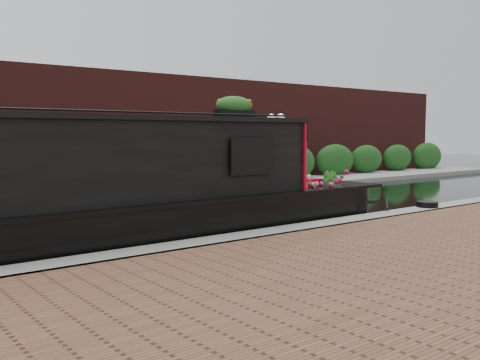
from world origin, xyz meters
TOP-DOWN VIEW (x-y plane):
  - ground at (0.00, 0.00)m, footprint 80.00×80.00m
  - near_bank_coping at (0.00, -3.30)m, footprint 40.00×0.60m
  - far_bank_path at (0.00, 4.20)m, footprint 40.00×2.40m
  - far_hedge at (0.00, 5.10)m, footprint 40.00×1.10m
  - far_brick_wall at (0.00, 7.20)m, footprint 40.00×1.00m
  - narrowboat at (-2.68, -1.83)m, footprint 11.97×2.22m
  - rope_fender at (3.72, -1.84)m, footprint 0.36×0.37m
  - coiled_mooring_rope at (4.75, -3.22)m, footprint 0.47×0.47m

SIDE VIEW (x-z plane):
  - ground at x=0.00m, z-range 0.00..0.00m
  - near_bank_coping at x=0.00m, z-range -0.25..0.25m
  - far_bank_path at x=0.00m, z-range -0.17..0.17m
  - far_hedge at x=0.00m, z-range -1.40..1.40m
  - far_brick_wall at x=0.00m, z-range -4.00..4.00m
  - rope_fender at x=3.72m, z-range 0.00..0.36m
  - coiled_mooring_rope at x=4.75m, z-range 0.25..0.37m
  - narrowboat at x=-2.68m, z-range -0.57..2.24m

